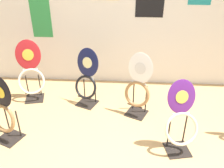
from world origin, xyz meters
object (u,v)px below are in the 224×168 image
object	(u,v)px
toilet_seat_display_white_plain	(138,88)
toilet_seat_display_jazz_black	(4,114)
toilet_seat_display_purple_note	(181,120)
toilet_seat_display_navy_moon	(87,80)
toilet_seat_display_crimson_swirl	(31,74)

from	to	relation	value
toilet_seat_display_white_plain	toilet_seat_display_jazz_black	bearing A→B (deg)	-158.14
toilet_seat_display_purple_note	toilet_seat_display_navy_moon	world-z (taller)	toilet_seat_display_purple_note
toilet_seat_display_navy_moon	toilet_seat_display_crimson_swirl	distance (m)	0.88
toilet_seat_display_purple_note	toilet_seat_display_navy_moon	xyz separation A→B (m)	(-1.23, 0.90, -0.03)
toilet_seat_display_purple_note	toilet_seat_display_jazz_black	world-z (taller)	toilet_seat_display_purple_note
toilet_seat_display_white_plain	toilet_seat_display_navy_moon	distance (m)	0.79
toilet_seat_display_white_plain	toilet_seat_display_navy_moon	world-z (taller)	toilet_seat_display_white_plain
toilet_seat_display_navy_moon	toilet_seat_display_crimson_swirl	xyz separation A→B (m)	(-0.87, 0.08, 0.03)
toilet_seat_display_navy_moon	toilet_seat_display_crimson_swirl	size ratio (longest dim) A/B	0.93
toilet_seat_display_white_plain	toilet_seat_display_crimson_swirl	distance (m)	1.66
toilet_seat_display_purple_note	toilet_seat_display_crimson_swirl	xyz separation A→B (m)	(-2.10, 0.99, 0.00)
toilet_seat_display_white_plain	toilet_seat_display_crimson_swirl	xyz separation A→B (m)	(-1.63, 0.30, -0.00)
toilet_seat_display_purple_note	toilet_seat_display_jazz_black	distance (m)	2.10
toilet_seat_display_navy_moon	toilet_seat_display_crimson_swirl	bearing A→B (deg)	174.66
toilet_seat_display_jazz_black	toilet_seat_display_white_plain	distance (m)	1.75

